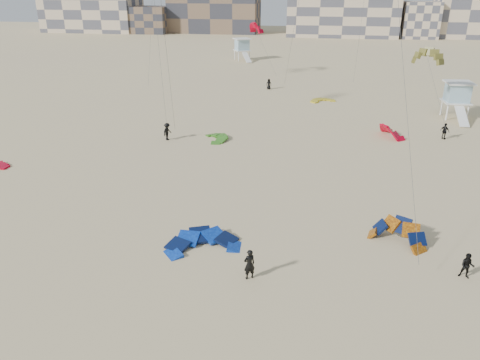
% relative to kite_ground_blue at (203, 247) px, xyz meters
% --- Properties ---
extents(ground, '(320.00, 320.00, 0.00)m').
position_rel_kite_ground_blue_xyz_m(ground, '(2.00, -3.69, 0.00)').
color(ground, tan).
rests_on(ground, ground).
extents(kite_ground_blue, '(6.21, 6.34, 2.36)m').
position_rel_kite_ground_blue_xyz_m(kite_ground_blue, '(0.00, 0.00, 0.00)').
color(kite_ground_blue, blue).
rests_on(kite_ground_blue, ground).
extents(kite_ground_orange, '(5.05, 5.05, 3.73)m').
position_rel_kite_ground_blue_xyz_m(kite_ground_orange, '(12.26, 2.74, 0.00)').
color(kite_ground_orange, orange).
rests_on(kite_ground_orange, ground).
extents(kite_ground_green, '(4.51, 4.40, 1.27)m').
position_rel_kite_ground_blue_xyz_m(kite_ground_green, '(-3.87, 21.58, 0.00)').
color(kite_ground_green, '#307A1F').
rests_on(kite_ground_green, ground).
extents(kite_ground_red_far, '(4.82, 4.78, 3.77)m').
position_rel_kite_ground_blue_xyz_m(kite_ground_red_far, '(14.72, 25.74, 0.00)').
color(kite_ground_red_far, '#C2001D').
rests_on(kite_ground_red_far, ground).
extents(kite_ground_yellow, '(4.47, 4.54, 0.58)m').
position_rel_kite_ground_blue_xyz_m(kite_ground_yellow, '(7.18, 40.70, 0.00)').
color(kite_ground_yellow, gold).
rests_on(kite_ground_yellow, ground).
extents(kitesurfer_main, '(0.81, 0.74, 1.87)m').
position_rel_kite_ground_blue_xyz_m(kitesurfer_main, '(3.42, -2.86, 0.93)').
color(kitesurfer_main, black).
rests_on(kitesurfer_main, ground).
extents(kitesurfer_b, '(0.90, 0.79, 1.55)m').
position_rel_kite_ground_blue_xyz_m(kitesurfer_b, '(15.59, -0.72, 0.78)').
color(kitesurfer_b, black).
rests_on(kitesurfer_b, ground).
extents(kitesurfer_c, '(1.02, 1.35, 1.85)m').
position_rel_kite_ground_blue_xyz_m(kitesurfer_c, '(-8.90, 20.48, 0.92)').
color(kitesurfer_c, black).
rests_on(kitesurfer_c, ground).
extents(kitesurfer_d, '(1.04, 1.02, 1.76)m').
position_rel_kite_ground_blue_xyz_m(kitesurfer_d, '(20.12, 25.69, 0.88)').
color(kitesurfer_d, black).
rests_on(kitesurfer_d, ground).
extents(kitesurfer_e, '(0.81, 0.54, 1.62)m').
position_rel_kite_ground_blue_xyz_m(kitesurfer_e, '(-1.11, 47.23, 0.81)').
color(kitesurfer_e, black).
rests_on(kitesurfer_e, ground).
extents(kite_fly_olive, '(4.31, 6.81, 8.22)m').
position_rel_kite_ground_blue_xyz_m(kite_fly_olive, '(17.90, 28.93, 8.00)').
color(kite_fly_olive, brown).
rests_on(kite_fly_olive, ground).
extents(kite_fly_red, '(6.55, 7.00, 8.44)m').
position_rel_kite_ground_blue_xyz_m(kite_fly_red, '(-4.66, 57.69, 8.00)').
color(kite_fly_red, '#C2001D').
rests_on(kite_fly_red, ground).
extents(lifeguard_tower_near, '(3.31, 6.14, 4.43)m').
position_rel_kite_ground_blue_xyz_m(lifeguard_tower_near, '(23.19, 34.72, 2.20)').
color(lifeguard_tower_near, white).
rests_on(lifeguard_tower_near, ground).
extents(lifeguard_tower_far, '(4.29, 6.69, 4.46)m').
position_rel_kite_ground_blue_xyz_m(lifeguard_tower_far, '(-9.91, 74.77, 2.21)').
color(lifeguard_tower_far, white).
rests_on(lifeguard_tower_far, ground).
extents(condo_west_a, '(30.00, 15.00, 14.00)m').
position_rel_kite_ground_blue_xyz_m(condo_west_a, '(-68.00, 126.31, 7.00)').
color(condo_west_a, beige).
rests_on(condo_west_a, ground).
extents(condo_west_b, '(28.00, 14.00, 18.00)m').
position_rel_kite_ground_blue_xyz_m(condo_west_b, '(-28.00, 130.31, 9.00)').
color(condo_west_b, brown).
rests_on(condo_west_b, ground).
extents(condo_mid, '(32.00, 16.00, 12.00)m').
position_rel_kite_ground_blue_xyz_m(condo_mid, '(12.00, 126.31, 6.00)').
color(condo_mid, beige).
rests_on(condo_mid, ground).
extents(condo_fill_left, '(12.00, 10.00, 8.00)m').
position_rel_kite_ground_blue_xyz_m(condo_fill_left, '(-48.00, 124.31, 4.00)').
color(condo_fill_left, brown).
rests_on(condo_fill_left, ground).
extents(condo_fill_right, '(10.00, 10.00, 10.00)m').
position_rel_kite_ground_blue_xyz_m(condo_fill_right, '(34.00, 124.31, 5.00)').
color(condo_fill_right, beige).
rests_on(condo_fill_right, ground).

